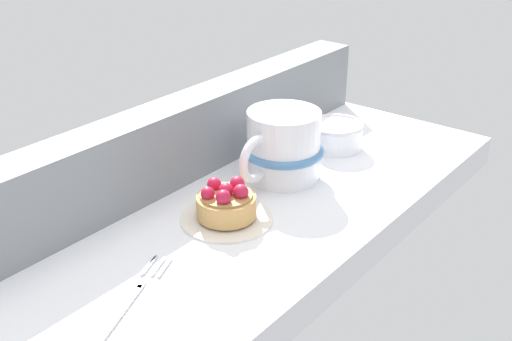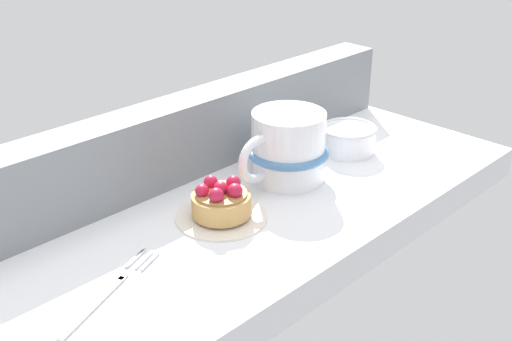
{
  "view_description": "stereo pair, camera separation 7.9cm",
  "coord_description": "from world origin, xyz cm",
  "px_view_note": "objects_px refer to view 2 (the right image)",
  "views": [
    {
      "loc": [
        -53.5,
        -43.42,
        38.25
      ],
      "look_at": [
        2.54,
        0.87,
        3.64
      ],
      "focal_mm": 45.31,
      "sensor_mm": 36.0,
      "label": 1
    },
    {
      "loc": [
        -48.25,
        -49.36,
        38.25
      ],
      "look_at": [
        2.54,
        0.87,
        3.64
      ],
      "focal_mm": 45.31,
      "sensor_mm": 36.0,
      "label": 2
    }
  ],
  "objects_px": {
    "raspberry_tart": "(220,200)",
    "coffee_mug": "(287,147)",
    "dessert_plate": "(221,215)",
    "dessert_fork": "(110,288)",
    "sugar_bowl": "(348,138)"
  },
  "relations": [
    {
      "from": "dessert_plate",
      "to": "sugar_bowl",
      "type": "bearing_deg",
      "value": 2.21
    },
    {
      "from": "dessert_fork",
      "to": "sugar_bowl",
      "type": "bearing_deg",
      "value": 5.23
    },
    {
      "from": "dessert_fork",
      "to": "dessert_plate",
      "type": "bearing_deg",
      "value": 9.67
    },
    {
      "from": "dessert_fork",
      "to": "sugar_bowl",
      "type": "xyz_separation_m",
      "value": [
        0.43,
        0.04,
        0.02
      ]
    },
    {
      "from": "raspberry_tart",
      "to": "sugar_bowl",
      "type": "bearing_deg",
      "value": 2.26
    },
    {
      "from": "dessert_fork",
      "to": "sugar_bowl",
      "type": "distance_m",
      "value": 0.43
    },
    {
      "from": "raspberry_tart",
      "to": "coffee_mug",
      "type": "relative_size",
      "value": 0.49
    },
    {
      "from": "dessert_plate",
      "to": "sugar_bowl",
      "type": "height_order",
      "value": "sugar_bowl"
    },
    {
      "from": "dessert_fork",
      "to": "coffee_mug",
      "type": "bearing_deg",
      "value": 8.16
    },
    {
      "from": "dessert_plate",
      "to": "raspberry_tart",
      "type": "xyz_separation_m",
      "value": [
        0.0,
        -0.0,
        0.02
      ]
    },
    {
      "from": "coffee_mug",
      "to": "dessert_fork",
      "type": "distance_m",
      "value": 0.31
    },
    {
      "from": "raspberry_tart",
      "to": "coffee_mug",
      "type": "distance_m",
      "value": 0.13
    },
    {
      "from": "coffee_mug",
      "to": "raspberry_tart",
      "type": "bearing_deg",
      "value": -173.77
    },
    {
      "from": "raspberry_tart",
      "to": "coffee_mug",
      "type": "height_order",
      "value": "coffee_mug"
    },
    {
      "from": "raspberry_tart",
      "to": "coffee_mug",
      "type": "bearing_deg",
      "value": 6.23
    }
  ]
}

